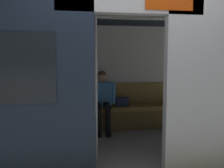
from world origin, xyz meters
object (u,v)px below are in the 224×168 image
object	(u,v)px
bench_seat	(108,112)
book	(81,106)
grab_pole_door	(96,86)
train_car	(113,57)
person_seated	(102,97)
handbag	(122,102)

from	to	relation	value
bench_seat	book	distance (m)	0.57
bench_seat	grab_pole_door	world-z (taller)	grab_pole_door
bench_seat	book	bearing A→B (deg)	-5.48
train_car	grab_pole_door	xyz separation A→B (m)	(0.31, 0.56, -0.41)
person_seated	grab_pole_door	world-z (taller)	grab_pole_door
train_car	bench_seat	world-z (taller)	train_car
person_seated	bench_seat	bearing A→B (deg)	-158.46
train_car	person_seated	bearing A→B (deg)	-84.52
train_car	person_seated	size ratio (longest dim) A/B	5.33
book	train_car	bearing A→B (deg)	140.68
bench_seat	grab_pole_door	bearing A→B (deg)	76.10
person_seated	book	distance (m)	0.48
bench_seat	grab_pole_door	size ratio (longest dim) A/B	1.47
handbag	book	xyz separation A→B (m)	(0.85, -0.01, -0.07)
bench_seat	handbag	size ratio (longest dim) A/B	11.96
person_seated	train_car	bearing A→B (deg)	95.48
train_car	book	world-z (taller)	train_car
person_seated	book	bearing A→B (deg)	-13.96
handbag	train_car	bearing A→B (deg)	70.13
handbag	grab_pole_door	world-z (taller)	grab_pole_door
person_seated	handbag	xyz separation A→B (m)	(-0.43, -0.09, -0.13)
bench_seat	grab_pole_door	xyz separation A→B (m)	(0.36, 1.47, 0.70)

